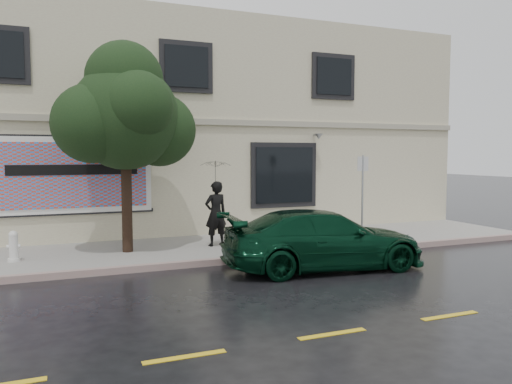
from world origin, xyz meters
name	(u,v)px	position (x,y,z in m)	size (l,w,h in m)	color
ground	(247,279)	(0.00, 0.00, 0.00)	(90.00, 90.00, 0.00)	black
sidewalk	(204,248)	(0.00, 3.25, 0.07)	(20.00, 3.50, 0.15)	#989690
curb	(224,261)	(0.00, 1.50, 0.07)	(20.00, 0.18, 0.16)	gray
road_marking	(332,334)	(0.00, -3.50, 0.01)	(19.00, 0.12, 0.01)	gold
building	(160,131)	(0.00, 9.00, 3.50)	(20.00, 8.12, 7.00)	beige
billboard	(74,175)	(-3.20, 4.92, 2.05)	(4.30, 0.16, 2.20)	white
car	(324,239)	(1.97, 0.21, 0.68)	(2.06, 4.66, 1.36)	black
pedestrian	(216,214)	(0.31, 3.12, 1.03)	(0.64, 0.42, 1.75)	black
umbrella	(215,169)	(0.31, 3.12, 2.23)	(0.89, 0.89, 0.66)	black
street_tree	(125,117)	(-2.02, 3.18, 3.54)	(2.66, 2.66, 4.74)	#322216
fire_hydrant	(14,246)	(-4.62, 3.00, 0.50)	(0.29, 0.28, 0.72)	silver
sign_pole	(362,191)	(4.11, 1.85, 1.63)	(0.29, 0.11, 2.45)	#979A9F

